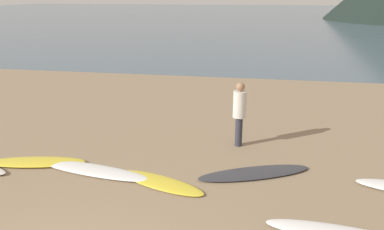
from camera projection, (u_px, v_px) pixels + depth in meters
The scene contains 7 objects.
ground_plane at pixel (189, 101), 13.55m from camera, with size 120.00×120.00×0.20m, color #8C7559.
ocean_water at pixel (248, 14), 63.69m from camera, with size 140.00×100.00×0.01m, color #475B6B.
surfboard_2 at pixel (35, 162), 8.33m from camera, with size 2.22×0.56×0.09m, color yellow.
surfboard_3 at pixel (94, 170), 7.95m from camera, with size 2.68×0.52×0.09m, color white.
surfboard_4 at pixel (160, 183), 7.46m from camera, with size 1.95×0.53×0.06m, color yellow.
surfboard_5 at pixel (254, 173), 7.85m from camera, with size 2.43×0.58×0.07m, color #333338.
person_0 at pixel (240, 109), 9.05m from camera, with size 0.32×0.32×1.60m.
Camera 1 is at (2.42, -2.81, 3.62)m, focal length 35.36 mm.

